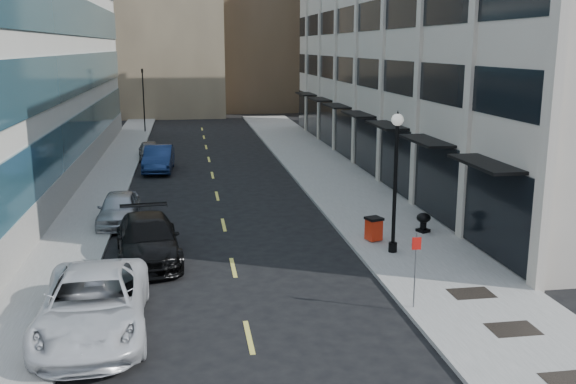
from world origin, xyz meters
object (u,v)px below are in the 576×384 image
object	(u,v)px
sign_post	(416,259)
urn_planter	(423,220)
car_blue_sedan	(159,159)
traffic_signal	(142,73)
lamppost	(396,170)
car_black_pickup	(148,239)
car_silver_sedan	(119,208)
car_white_van	(93,304)
trash_bin	(374,228)
car_grey_sedan	(149,150)

from	to	relation	value
sign_post	urn_planter	distance (m)	8.70
car_blue_sedan	traffic_signal	bearing A→B (deg)	98.42
lamppost	sign_post	distance (m)	5.84
car_black_pickup	car_blue_sedan	size ratio (longest dim) A/B	1.12
car_silver_sedan	car_blue_sedan	distance (m)	13.16
car_blue_sedan	car_white_van	bearing A→B (deg)	-89.51
car_blue_sedan	trash_bin	world-z (taller)	car_blue_sedan
traffic_signal	car_grey_sedan	distance (m)	16.01
car_blue_sedan	car_grey_sedan	distance (m)	4.93
traffic_signal	urn_planter	world-z (taller)	traffic_signal
car_black_pickup	car_white_van	bearing A→B (deg)	-106.50
car_black_pickup	car_grey_sedan	distance (m)	23.45
car_silver_sedan	sign_post	xyz separation A→B (m)	(10.10, -11.91, 0.97)
car_blue_sedan	car_black_pickup	bearing A→B (deg)	-86.57
car_black_pickup	car_silver_sedan	xyz separation A→B (m)	(-1.60, 5.47, -0.08)
traffic_signal	car_grey_sedan	bearing A→B (deg)	-85.52
car_silver_sedan	lamppost	size ratio (longest dim) A/B	0.79
car_blue_sedan	urn_planter	xyz separation A→B (m)	(12.09, -17.03, -0.18)
car_grey_sedan	urn_planter	xyz separation A→B (m)	(12.93, -21.89, 0.01)
car_silver_sedan	car_grey_sedan	xyz separation A→B (m)	(0.49, 17.95, -0.10)
car_white_van	car_black_pickup	size ratio (longest dim) A/B	1.12
traffic_signal	car_black_pickup	distance (m)	38.94
car_blue_sedan	car_grey_sedan	world-z (taller)	car_blue_sedan
car_white_van	car_grey_sedan	distance (m)	29.92
car_grey_sedan	lamppost	distance (m)	26.79
trash_bin	car_blue_sedan	bearing A→B (deg)	99.25
car_black_pickup	car_blue_sedan	world-z (taller)	car_blue_sedan
car_silver_sedan	trash_bin	size ratio (longest dim) A/B	4.39
lamppost	car_blue_sedan	bearing A→B (deg)	116.79
car_silver_sedan	urn_planter	bearing A→B (deg)	-15.05
traffic_signal	urn_planter	bearing A→B (deg)	-69.13
car_grey_sedan	trash_bin	bearing A→B (deg)	-70.04
car_black_pickup	car_silver_sedan	world-z (taller)	car_black_pickup
trash_bin	traffic_signal	bearing A→B (deg)	88.22
car_black_pickup	lamppost	bearing A→B (deg)	-11.89
trash_bin	lamppost	world-z (taller)	lamppost
traffic_signal	car_black_pickup	bearing A→B (deg)	-86.59
car_white_van	car_grey_sedan	xyz separation A→B (m)	(0.08, 29.92, -0.25)
car_black_pickup	traffic_signal	bearing A→B (deg)	87.31
trash_bin	sign_post	bearing A→B (deg)	-115.04
car_grey_sedan	urn_planter	size ratio (longest dim) A/B	4.49
car_silver_sedan	car_black_pickup	bearing A→B (deg)	-72.40
traffic_signal	car_silver_sedan	bearing A→B (deg)	-88.79
lamppost	sign_post	xyz separation A→B (m)	(-1.10, -5.47, -1.73)
car_blue_sedan	trash_bin	bearing A→B (deg)	-59.39
traffic_signal	sign_post	bearing A→B (deg)	-76.51
car_blue_sedan	sign_post	bearing A→B (deg)	-68.07
car_white_van	car_black_pickup	bearing A→B (deg)	77.54
traffic_signal	car_blue_sedan	bearing A→B (deg)	-84.19
car_blue_sedan	trash_bin	xyz separation A→B (m)	(9.54, -17.95, -0.15)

